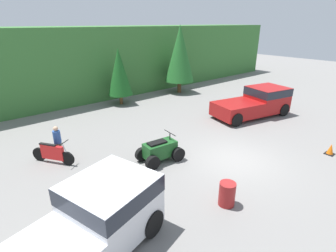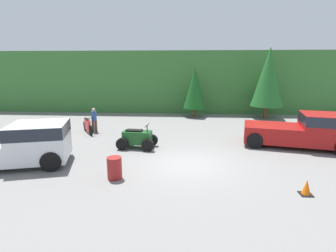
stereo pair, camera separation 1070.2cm
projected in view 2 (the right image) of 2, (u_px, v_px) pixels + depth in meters
ground_plane at (188, 164)px, 11.94m from camera, size 80.00×80.00×0.00m
hillside_backdrop at (187, 81)px, 26.85m from camera, size 44.00×6.00×5.73m
tree_left at (195, 88)px, 22.44m from camera, size 1.89×1.89×4.30m
tree_mid_left at (268, 77)px, 21.62m from camera, size 2.60×2.60×5.90m
pickup_truck_red at (306, 129)px, 14.25m from camera, size 5.71×3.34×1.89m
pickup_truck_second at (18, 144)px, 11.61m from camera, size 5.64×3.54×1.89m
dirt_bike at (88, 126)px, 17.39m from camera, size 1.31×1.87×1.15m
quad_atv at (137, 139)px, 14.20m from camera, size 2.16×1.37×1.30m
rider_person at (94, 119)px, 17.52m from camera, size 0.47×0.47×1.64m
traffic_cone at (306, 188)px, 9.05m from camera, size 0.42×0.42×0.55m
steel_barrel at (115, 168)px, 10.33m from camera, size 0.58×0.58×0.88m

